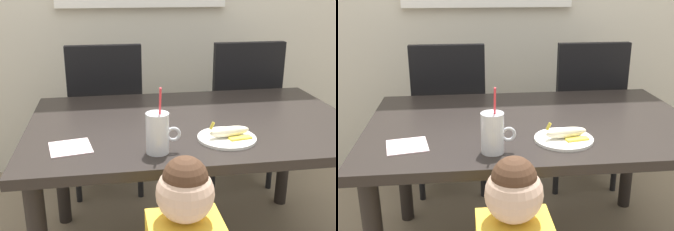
{
  "view_description": "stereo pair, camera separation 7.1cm",
  "coord_description": "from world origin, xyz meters",
  "views": [
    {
      "loc": [
        -0.38,
        -1.66,
        1.3
      ],
      "look_at": [
        -0.13,
        -0.09,
        0.76
      ],
      "focal_mm": 43.05,
      "sensor_mm": 36.0,
      "label": 1
    },
    {
      "loc": [
        -0.31,
        -1.67,
        1.3
      ],
      "look_at": [
        -0.13,
        -0.09,
        0.76
      ],
      "focal_mm": 43.05,
      "sensor_mm": 36.0,
      "label": 2
    }
  ],
  "objects": [
    {
      "name": "paper_napkin",
      "position": [
        -0.52,
        -0.24,
        0.71
      ],
      "size": [
        0.18,
        0.18,
        0.0
      ],
      "primitive_type": "cube",
      "rotation": [
        0.0,
        0.0,
        0.19
      ],
      "color": "silver",
      "rests_on": "dining_table"
    },
    {
      "name": "dining_chair_right",
      "position": [
        0.45,
        0.67,
        0.54
      ],
      "size": [
        0.44,
        0.44,
        0.96
      ],
      "rotation": [
        0.0,
        0.0,
        3.14
      ],
      "color": "black",
      "rests_on": "ground"
    },
    {
      "name": "dining_chair_left",
      "position": [
        -0.39,
        0.7,
        0.54
      ],
      "size": [
        0.44,
        0.45,
        0.96
      ],
      "rotation": [
        0.0,
        0.0,
        3.14
      ],
      "color": "black",
      "rests_on": "ground"
    },
    {
      "name": "snack_plate",
      "position": [
        0.08,
        -0.24,
        0.71
      ],
      "size": [
        0.23,
        0.23,
        0.01
      ],
      "primitive_type": "cylinder",
      "color": "white",
      "rests_on": "dining_table"
    },
    {
      "name": "dining_table",
      "position": [
        0.0,
        0.0,
        0.62
      ],
      "size": [
        1.45,
        0.93,
        0.7
      ],
      "color": "black",
      "rests_on": "ground"
    },
    {
      "name": "peeled_banana",
      "position": [
        0.09,
        -0.24,
        0.74
      ],
      "size": [
        0.18,
        0.12,
        0.07
      ],
      "rotation": [
        0.0,
        0.0,
        0.17
      ],
      "color": "#F4EAC6",
      "rests_on": "snack_plate"
    },
    {
      "name": "milk_cup",
      "position": [
        -0.2,
        -0.32,
        0.77
      ],
      "size": [
        0.13,
        0.08,
        0.25
      ],
      "color": "silver",
      "rests_on": "dining_table"
    }
  ]
}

